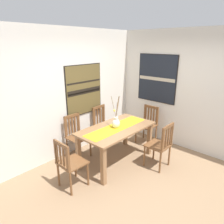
% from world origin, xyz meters
% --- Properties ---
extents(ground_plane, '(6.40, 6.40, 0.03)m').
position_xyz_m(ground_plane, '(0.00, 0.00, -0.01)').
color(ground_plane, '#8E7051').
extents(wall_back, '(6.40, 0.12, 2.70)m').
position_xyz_m(wall_back, '(0.00, 1.86, 1.35)').
color(wall_back, silver).
rests_on(wall_back, ground_plane).
extents(wall_side, '(0.12, 6.40, 2.70)m').
position_xyz_m(wall_side, '(1.86, 0.00, 1.35)').
color(wall_side, silver).
rests_on(wall_side, ground_plane).
extents(dining_table, '(1.61, 0.84, 0.77)m').
position_xyz_m(dining_table, '(0.25, 0.77, 0.64)').
color(dining_table, '#8E6642').
rests_on(dining_table, ground_plane).
extents(table_runner, '(1.48, 0.36, 0.01)m').
position_xyz_m(table_runner, '(0.25, 0.77, 0.77)').
color(table_runner, gold).
rests_on(table_runner, dining_table).
extents(centerpiece_vase, '(0.23, 0.15, 0.67)m').
position_xyz_m(centerpiece_vase, '(0.22, 0.77, 0.88)').
color(centerpiece_vase, silver).
rests_on(centerpiece_vase, dining_table).
extents(chair_0, '(0.43, 0.43, 0.92)m').
position_xyz_m(chair_0, '(1.46, 0.80, 0.49)').
color(chair_0, brown).
rests_on(chair_0, ground_plane).
extents(chair_1, '(0.42, 0.42, 0.93)m').
position_xyz_m(chair_1, '(-0.17, 1.56, 0.50)').
color(chair_1, brown).
rests_on(chair_1, ground_plane).
extents(chair_2, '(0.43, 0.43, 0.94)m').
position_xyz_m(chair_2, '(0.65, 1.58, 0.49)').
color(chair_2, brown).
rests_on(chair_2, ground_plane).
extents(chair_3, '(0.42, 0.42, 0.94)m').
position_xyz_m(chair_3, '(0.67, -0.00, 0.49)').
color(chair_3, brown).
rests_on(chair_3, ground_plane).
extents(chair_4, '(0.43, 0.43, 0.90)m').
position_xyz_m(chair_4, '(-0.91, 0.80, 0.48)').
color(chair_4, brown).
rests_on(chair_4, ground_plane).
extents(painting_on_back_wall, '(1.00, 0.05, 1.12)m').
position_xyz_m(painting_on_back_wall, '(0.29, 1.79, 1.39)').
color(painting_on_back_wall, black).
extents(painting_on_side_wall, '(0.05, 1.03, 1.16)m').
position_xyz_m(painting_on_side_wall, '(1.79, 0.83, 1.56)').
color(painting_on_side_wall, black).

